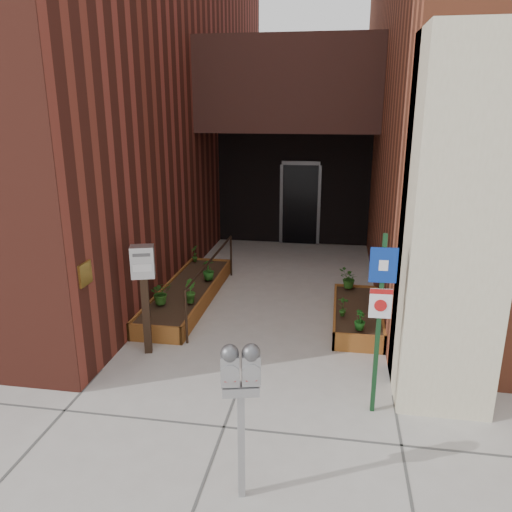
% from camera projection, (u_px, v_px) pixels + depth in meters
% --- Properties ---
extents(ground, '(80.00, 80.00, 0.00)m').
position_uv_depth(ground, '(240.00, 382.00, 6.73)').
color(ground, '#9E9991').
rests_on(ground, ground).
extents(architecture, '(20.00, 14.60, 10.00)m').
position_uv_depth(architecture, '(287.00, 44.00, 11.83)').
color(architecture, maroon).
rests_on(architecture, ground).
extents(planter_left, '(0.90, 3.60, 0.30)m').
position_uv_depth(planter_left, '(188.00, 294.00, 9.48)').
color(planter_left, brown).
rests_on(planter_left, ground).
extents(planter_right, '(0.80, 2.20, 0.30)m').
position_uv_depth(planter_right, '(357.00, 316.00, 8.52)').
color(planter_right, brown).
rests_on(planter_right, ground).
extents(handrail, '(0.04, 3.34, 0.90)m').
position_uv_depth(handrail, '(212.00, 266.00, 9.18)').
color(handrail, black).
rests_on(handrail, ground).
extents(parking_meter, '(0.37, 0.21, 1.59)m').
position_uv_depth(parking_meter, '(241.00, 381.00, 4.43)').
color(parking_meter, '#979799').
rests_on(parking_meter, ground).
extents(sign_post, '(0.31, 0.08, 2.23)m').
position_uv_depth(sign_post, '(380.00, 307.00, 5.70)').
color(sign_post, '#153A1C').
rests_on(sign_post, ground).
extents(payment_dropbox, '(0.39, 0.33, 1.67)m').
position_uv_depth(payment_dropbox, '(144.00, 277.00, 7.21)').
color(payment_dropbox, black).
rests_on(payment_dropbox, ground).
extents(shrub_left_a, '(0.50, 0.50, 0.40)m').
position_uv_depth(shrub_left_a, '(161.00, 293.00, 8.55)').
color(shrub_left_a, '#255518').
rests_on(shrub_left_a, planter_left).
extents(shrub_left_b, '(0.32, 0.32, 0.41)m').
position_uv_depth(shrub_left_b, '(190.00, 291.00, 8.61)').
color(shrub_left_b, '#255718').
rests_on(shrub_left_b, planter_left).
extents(shrub_left_c, '(0.32, 0.32, 0.41)m').
position_uv_depth(shrub_left_c, '(208.00, 270.00, 9.74)').
color(shrub_left_c, '#1D5518').
rests_on(shrub_left_c, planter_left).
extents(shrub_left_d, '(0.25, 0.25, 0.37)m').
position_uv_depth(shrub_left_d, '(195.00, 253.00, 10.88)').
color(shrub_left_d, '#295B1A').
rests_on(shrub_left_d, planter_left).
extents(shrub_right_a, '(0.24, 0.24, 0.31)m').
position_uv_depth(shrub_right_a, '(360.00, 320.00, 7.58)').
color(shrub_right_a, '#195819').
rests_on(shrub_right_a, planter_right).
extents(shrub_right_b, '(0.21, 0.21, 0.34)m').
position_uv_depth(shrub_right_b, '(343.00, 306.00, 8.06)').
color(shrub_right_b, '#225718').
rests_on(shrub_right_b, planter_right).
extents(shrub_right_c, '(0.47, 0.47, 0.37)m').
position_uv_depth(shrub_right_c, '(349.00, 279.00, 9.29)').
color(shrub_right_c, '#255919').
rests_on(shrub_right_c, planter_right).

